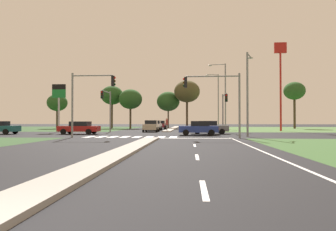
{
  "coord_description": "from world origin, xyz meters",
  "views": [
    {
      "loc": [
        3.18,
        -3.37,
        1.56
      ],
      "look_at": [
        0.45,
        34.55,
        2.22
      ],
      "focal_mm": 31.93,
      "sensor_mm": 36.0,
      "label": 1
    }
  ],
  "objects_px": {
    "traffic_signal_near_left": "(87,94)",
    "street_lamp_third": "(224,93)",
    "traffic_signal_far_left": "(107,104)",
    "traffic_signal_near_right": "(219,93)",
    "treeline_fourth": "(168,102)",
    "treeline_fifth": "(187,92)",
    "street_lamp_second": "(248,89)",
    "treeline_second": "(112,95)",
    "traffic_signal_far_right": "(224,106)",
    "treeline_sixth": "(294,91)",
    "car_silver_sixth": "(155,125)",
    "treeline_near": "(57,103)",
    "car_red_third": "(79,128)",
    "car_beige_fifth": "(151,126)",
    "treeline_third": "(130,99)",
    "street_lamp_fourth": "(217,98)",
    "pedestrian_at_median": "(167,123)",
    "car_blue_fourth": "(199,128)",
    "car_maroon_seventh": "(160,125)",
    "fuel_price_totem": "(59,97)",
    "fastfood_pole_sign": "(280,67)",
    "car_grey_second": "(209,127)"
  },
  "relations": [
    {
      "from": "car_blue_fourth",
      "to": "traffic_signal_near_right",
      "type": "height_order",
      "value": "traffic_signal_near_right"
    },
    {
      "from": "traffic_signal_far_right",
      "to": "treeline_third",
      "type": "height_order",
      "value": "treeline_third"
    },
    {
      "from": "street_lamp_fourth",
      "to": "car_red_third",
      "type": "bearing_deg",
      "value": -125.95
    },
    {
      "from": "car_red_third",
      "to": "street_lamp_fourth",
      "type": "height_order",
      "value": "street_lamp_fourth"
    },
    {
      "from": "car_silver_sixth",
      "to": "treeline_third",
      "type": "relative_size",
      "value": 0.53
    },
    {
      "from": "car_blue_fourth",
      "to": "treeline_fifth",
      "type": "distance_m",
      "value": 27.63
    },
    {
      "from": "car_beige_fifth",
      "to": "street_lamp_second",
      "type": "height_order",
      "value": "street_lamp_second"
    },
    {
      "from": "car_maroon_seventh",
      "to": "fuel_price_totem",
      "type": "height_order",
      "value": "fuel_price_totem"
    },
    {
      "from": "car_red_third",
      "to": "car_blue_fourth",
      "type": "relative_size",
      "value": 1.1
    },
    {
      "from": "car_beige_fifth",
      "to": "car_silver_sixth",
      "type": "distance_m",
      "value": 6.1
    },
    {
      "from": "car_grey_second",
      "to": "fuel_price_totem",
      "type": "height_order",
      "value": "fuel_price_totem"
    },
    {
      "from": "fastfood_pole_sign",
      "to": "treeline_sixth",
      "type": "relative_size",
      "value": 1.46
    },
    {
      "from": "car_grey_second",
      "to": "car_red_third",
      "type": "relative_size",
      "value": 0.97
    },
    {
      "from": "traffic_signal_near_right",
      "to": "street_lamp_third",
      "type": "height_order",
      "value": "street_lamp_third"
    },
    {
      "from": "traffic_signal_far_right",
      "to": "traffic_signal_near_left",
      "type": "relative_size",
      "value": 0.85
    },
    {
      "from": "treeline_second",
      "to": "traffic_signal_far_left",
      "type": "bearing_deg",
      "value": -76.75
    },
    {
      "from": "traffic_signal_far_left",
      "to": "treeline_second",
      "type": "distance_m",
      "value": 23.27
    },
    {
      "from": "treeline_fifth",
      "to": "treeline_sixth",
      "type": "height_order",
      "value": "treeline_fifth"
    },
    {
      "from": "traffic_signal_far_left",
      "to": "street_lamp_second",
      "type": "xyz_separation_m",
      "value": [
        16.45,
        -8.96,
        0.82
      ]
    },
    {
      "from": "street_lamp_third",
      "to": "car_silver_sixth",
      "type": "bearing_deg",
      "value": 177.59
    },
    {
      "from": "car_beige_fifth",
      "to": "street_lamp_third",
      "type": "bearing_deg",
      "value": -152.29
    },
    {
      "from": "treeline_fourth",
      "to": "treeline_fifth",
      "type": "relative_size",
      "value": 0.79
    },
    {
      "from": "car_beige_fifth",
      "to": "traffic_signal_far_right",
      "type": "bearing_deg",
      "value": 162.91
    },
    {
      "from": "street_lamp_second",
      "to": "treeline_second",
      "type": "relative_size",
      "value": 0.93
    },
    {
      "from": "car_maroon_seventh",
      "to": "street_lamp_third",
      "type": "bearing_deg",
      "value": 141.96
    },
    {
      "from": "car_beige_fifth",
      "to": "treeline_fourth",
      "type": "distance_m",
      "value": 20.05
    },
    {
      "from": "traffic_signal_far_right",
      "to": "treeline_sixth",
      "type": "xyz_separation_m",
      "value": [
        16.14,
        21.61,
        3.85
      ]
    },
    {
      "from": "street_lamp_fourth",
      "to": "treeline_near",
      "type": "xyz_separation_m",
      "value": [
        -31.48,
        -1.36,
        -0.79
      ]
    },
    {
      "from": "traffic_signal_far_left",
      "to": "traffic_signal_near_right",
      "type": "height_order",
      "value": "traffic_signal_near_right"
    },
    {
      "from": "street_lamp_fourth",
      "to": "pedestrian_at_median",
      "type": "xyz_separation_m",
      "value": [
        -8.78,
        -14.11,
        -4.62
      ]
    },
    {
      "from": "treeline_fifth",
      "to": "treeline_sixth",
      "type": "bearing_deg",
      "value": 3.72
    },
    {
      "from": "treeline_third",
      "to": "treeline_fourth",
      "type": "relative_size",
      "value": 1.05
    },
    {
      "from": "traffic_signal_far_left",
      "to": "street_lamp_fourth",
      "type": "distance_m",
      "value": 25.83
    },
    {
      "from": "car_beige_fifth",
      "to": "car_maroon_seventh",
      "type": "height_order",
      "value": "car_beige_fifth"
    },
    {
      "from": "treeline_second",
      "to": "treeline_fifth",
      "type": "distance_m",
      "value": 15.75
    },
    {
      "from": "traffic_signal_near_left",
      "to": "street_lamp_third",
      "type": "distance_m",
      "value": 25.19
    },
    {
      "from": "car_silver_sixth",
      "to": "treeline_near",
      "type": "relative_size",
      "value": 0.61
    },
    {
      "from": "car_red_third",
      "to": "treeline_fifth",
      "type": "bearing_deg",
      "value": -25.86
    },
    {
      "from": "traffic_signal_far_right",
      "to": "treeline_fourth",
      "type": "bearing_deg",
      "value": 111.3
    },
    {
      "from": "car_silver_sixth",
      "to": "street_lamp_second",
      "type": "height_order",
      "value": "street_lamp_second"
    },
    {
      "from": "pedestrian_at_median",
      "to": "fastfood_pole_sign",
      "type": "bearing_deg",
      "value": -44.23
    },
    {
      "from": "car_blue_fourth",
      "to": "fastfood_pole_sign",
      "type": "height_order",
      "value": "fastfood_pole_sign"
    },
    {
      "from": "car_maroon_seventh",
      "to": "traffic_signal_far_left",
      "type": "height_order",
      "value": "traffic_signal_far_left"
    },
    {
      "from": "car_red_third",
      "to": "fuel_price_totem",
      "type": "relative_size",
      "value": 0.71
    },
    {
      "from": "traffic_signal_near_left",
      "to": "treeline_third",
      "type": "distance_m",
      "value": 32.68
    },
    {
      "from": "traffic_signal_far_right",
      "to": "treeline_third",
      "type": "xyz_separation_m",
      "value": [
        -16.27,
        20.83,
        2.38
      ]
    },
    {
      "from": "traffic_signal_far_left",
      "to": "fastfood_pole_sign",
      "type": "relative_size",
      "value": 0.41
    },
    {
      "from": "car_red_third",
      "to": "car_maroon_seventh",
      "type": "relative_size",
      "value": 1.1
    },
    {
      "from": "car_silver_sixth",
      "to": "treeline_fourth",
      "type": "relative_size",
      "value": 0.56
    },
    {
      "from": "traffic_signal_far_right",
      "to": "treeline_third",
      "type": "bearing_deg",
      "value": 128.0
    }
  ]
}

